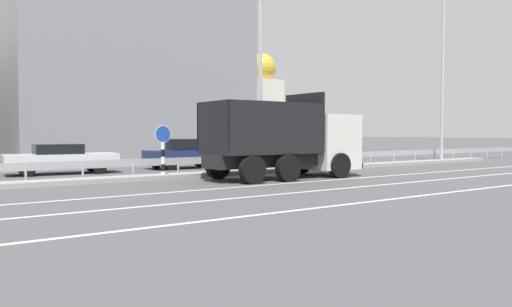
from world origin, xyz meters
TOP-DOWN VIEW (x-y plane):
  - ground_plane at (0.00, 0.00)m, footprint 320.00×320.00m
  - lane_strip_0 at (0.75, -2.52)m, footprint 71.47×0.16m
  - lane_strip_1 at (0.75, -4.90)m, footprint 71.47×0.16m
  - lane_strip_2 at (0.75, -7.65)m, footprint 71.47×0.16m
  - median_island at (0.00, 1.93)m, footprint 39.31×1.10m
  - median_guardrail at (0.00, 3.11)m, footprint 71.47×0.09m
  - dump_truck at (1.71, -0.73)m, footprint 6.91×2.86m
  - median_road_sign at (-3.35, 1.93)m, footprint 0.71×0.16m
  - street_lamp_2 at (1.43, 1.55)m, footprint 0.71×2.50m
  - street_lamp_3 at (15.73, 1.86)m, footprint 0.71×1.98m
  - parked_car_4 at (-6.17, 6.76)m, footprint 4.98×2.10m
  - parked_car_5 at (0.16, 6.81)m, footprint 4.22×1.98m
  - parked_car_6 at (5.13, 6.43)m, footprint 4.26×1.88m
  - background_building_1 at (2.91, 21.41)m, footprint 18.10×9.26m
  - church_tower at (20.16, 27.50)m, footprint 3.60×3.60m

SIDE VIEW (x-z plane):
  - ground_plane at x=0.00m, z-range 0.00..0.00m
  - lane_strip_0 at x=0.75m, z-range 0.00..0.01m
  - lane_strip_1 at x=0.75m, z-range 0.00..0.01m
  - lane_strip_2 at x=0.75m, z-range 0.00..0.01m
  - median_island at x=0.00m, z-range 0.00..0.18m
  - median_guardrail at x=0.00m, z-range 0.18..0.96m
  - parked_car_4 at x=-6.17m, z-range 0.02..1.39m
  - parked_car_6 at x=5.13m, z-range 0.00..1.49m
  - parked_car_5 at x=0.16m, z-range -0.01..1.55m
  - median_road_sign at x=-3.35m, z-range 0.05..2.24m
  - dump_truck at x=1.71m, z-range -0.43..3.12m
  - street_lamp_2 at x=1.43m, z-range 0.51..8.71m
  - church_tower at x=20.16m, z-range -0.58..10.84m
  - street_lamp_3 at x=15.73m, z-range 0.47..10.90m
  - background_building_1 at x=2.91m, z-range 0.00..13.51m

